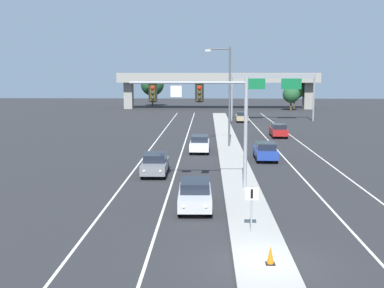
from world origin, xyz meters
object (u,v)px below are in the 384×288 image
street_lamp_median (227,91)px  car_receding_red (279,130)px  traffic_cone_median_nose (270,255)px  car_oncoming_white (200,144)px  tree_far_left_a (152,84)px  median_sign_post (252,202)px  car_receding_tan (242,117)px  car_receding_blue (265,151)px  car_oncoming_grey (155,164)px  highway_sign_gantry (273,82)px  tree_far_right_a (291,94)px  tree_far_right_c (294,89)px  overhead_signal_mast (208,108)px  car_oncoming_silver (195,194)px

street_lamp_median → car_receding_red: size_ratio=2.22×
car_receding_red → street_lamp_median: bearing=-127.3°
street_lamp_median → traffic_cone_median_nose: bearing=-89.2°
car_oncoming_white → tree_far_left_a: (-11.97, 66.39, 4.24)m
median_sign_post → car_receding_tan: median_sign_post is taller
car_receding_blue → car_oncoming_grey: bearing=-144.3°
highway_sign_gantry → car_receding_tan: bearing=-161.2°
car_oncoming_white → tree_far_right_a: 57.12m
traffic_cone_median_nose → tree_far_right_c: (16.35, 87.90, 3.64)m
car_oncoming_grey → car_receding_tan: (9.35, 40.73, 0.00)m
car_oncoming_grey → tree_far_left_a: tree_far_left_a is taller
street_lamp_median → car_oncoming_white: (-2.74, -2.97, -4.97)m
tree_far_right_a → car_receding_red: bearing=-101.5°
car_receding_red → traffic_cone_median_nose: car_receding_red is taller
car_receding_tan → car_oncoming_white: bearing=-101.7°
street_lamp_median → car_oncoming_grey: bearing=-113.3°
overhead_signal_mast → street_lamp_median: (1.98, 18.45, 0.45)m
street_lamp_median → highway_sign_gantry: street_lamp_median is taller
car_oncoming_white → tree_far_right_a: (17.92, 54.18, 2.47)m
car_oncoming_grey → car_oncoming_white: (3.17, 10.75, 0.00)m
car_oncoming_grey → car_oncoming_silver: bearing=-70.7°
car_oncoming_white → overhead_signal_mast: bearing=-87.2°
car_oncoming_grey → car_receding_red: same height
tree_far_right_c → tree_far_left_a: bearing=167.9°
overhead_signal_mast → car_oncoming_grey: size_ratio=1.68×
car_oncoming_silver → car_oncoming_grey: size_ratio=1.00×
car_receding_red → tree_far_right_a: 43.59m
car_oncoming_grey → tree_far_right_a: bearing=72.0°
tree_far_right_c → tree_far_right_a: (-1.61, -5.44, -0.86)m
car_oncoming_white → car_receding_tan: same height
highway_sign_gantry → tree_far_right_c: 29.24m
median_sign_post → street_lamp_median: 27.69m
car_receding_blue → car_receding_red: 16.18m
street_lamp_median → traffic_cone_median_nose: (0.45, -31.24, -5.29)m
car_receding_tan → highway_sign_gantry: (4.99, 1.70, 5.34)m
median_sign_post → car_receding_tan: (3.39, 54.38, -0.77)m
car_oncoming_silver → traffic_cone_median_nose: bearing=-69.3°
highway_sign_gantry → tree_far_right_a: (6.75, 22.50, -2.87)m
car_oncoming_silver → car_receding_tan: 50.29m
median_sign_post → car_oncoming_silver: median_sign_post is taller
street_lamp_median → car_receding_blue: bearing=-67.0°
tree_far_left_a → median_sign_post: bearing=-80.8°
median_sign_post → highway_sign_gantry: 56.89m
car_oncoming_white → car_receding_red: 14.79m
car_oncoming_silver → car_receding_tan: same height
median_sign_post → highway_sign_gantry: size_ratio=0.17×
car_oncoming_grey → car_oncoming_white: same height
car_oncoming_silver → median_sign_post: bearing=-58.4°
car_receding_blue → tree_far_right_a: (12.10, 58.46, 2.47)m
car_receding_blue → tree_far_right_c: bearing=77.9°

